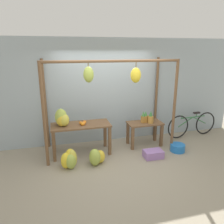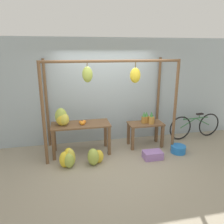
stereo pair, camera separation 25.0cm
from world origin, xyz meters
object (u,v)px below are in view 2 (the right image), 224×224
at_px(banana_pile_on_table, 62,118).
at_px(pineapple_cluster, 148,118).
at_px(banana_pile_ground_left, 68,158).
at_px(orange_pile, 83,123).
at_px(banana_pile_ground_right, 95,157).
at_px(fruit_crate_white, 153,155).
at_px(blue_bucket, 178,149).
at_px(parked_bicycle, 195,126).

relative_size(banana_pile_on_table, pineapple_cluster, 1.14).
xyz_separation_m(banana_pile_on_table, banana_pile_ground_left, (0.10, -0.62, -0.74)).
relative_size(orange_pile, banana_pile_ground_right, 0.42).
bearing_deg(banana_pile_ground_right, orange_pile, 109.88).
xyz_separation_m(banana_pile_ground_right, fruit_crate_white, (1.37, -0.05, -0.08)).
xyz_separation_m(banana_pile_ground_left, blue_bucket, (2.70, 0.12, -0.10)).
distance_m(orange_pile, fruit_crate_white, 1.84).
xyz_separation_m(orange_pile, fruit_crate_white, (1.58, -0.62, -0.71)).
height_order(pineapple_cluster, fruit_crate_white, pineapple_cluster).
distance_m(banana_pile_ground_right, blue_bucket, 2.12).
bearing_deg(banana_pile_ground_left, banana_pile_on_table, 98.68).
height_order(pineapple_cluster, blue_bucket, pineapple_cluster).
bearing_deg(banana_pile_ground_left, banana_pile_ground_right, 1.14).
relative_size(banana_pile_ground_right, parked_bicycle, 0.27).
bearing_deg(orange_pile, fruit_crate_white, -21.52).
distance_m(banana_pile_on_table, parked_bicycle, 3.80).
distance_m(orange_pile, banana_pile_ground_right, 0.88).
relative_size(banana_pile_ground_left, fruit_crate_white, 0.97).
distance_m(banana_pile_on_table, banana_pile_ground_left, 0.97).
height_order(pineapple_cluster, banana_pile_ground_right, pineapple_cluster).
height_order(orange_pile, banana_pile_ground_left, orange_pile).
bearing_deg(banana_pile_ground_left, fruit_crate_white, -1.10).
relative_size(orange_pile, parked_bicycle, 0.11).
height_order(banana_pile_ground_left, blue_bucket, banana_pile_ground_left).
bearing_deg(fruit_crate_white, orange_pile, 158.48).
distance_m(banana_pile_ground_right, fruit_crate_white, 1.37).
height_order(banana_pile_on_table, banana_pile_ground_right, banana_pile_on_table).
bearing_deg(banana_pile_ground_right, banana_pile_ground_left, -178.86).
xyz_separation_m(pineapple_cluster, banana_pile_ground_right, (-1.51, -0.67, -0.60)).
bearing_deg(banana_pile_ground_left, parked_bicycle, 14.24).
distance_m(banana_pile_ground_right, parked_bicycle, 3.20).
bearing_deg(fruit_crate_white, banana_pile_on_table, 162.12).
bearing_deg(pineapple_cluster, fruit_crate_white, -101.10).
height_order(banana_pile_ground_right, parked_bicycle, parked_bicycle).
relative_size(banana_pile_ground_right, blue_bucket, 1.22).
xyz_separation_m(banana_pile_ground_left, fruit_crate_white, (1.96, -0.04, -0.11)).
relative_size(banana_pile_on_table, banana_pile_ground_right, 0.92).
relative_size(banana_pile_on_table, orange_pile, 2.18).
bearing_deg(banana_pile_ground_right, parked_bicycle, 16.62).
height_order(fruit_crate_white, parked_bicycle, parked_bicycle).
relative_size(pineapple_cluster, banana_pile_ground_left, 0.84).
bearing_deg(pineapple_cluster, banana_pile_on_table, -178.50).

